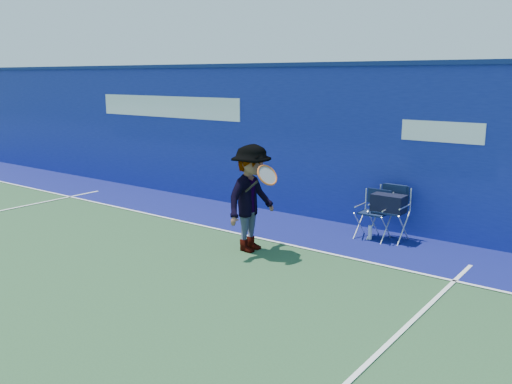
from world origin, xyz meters
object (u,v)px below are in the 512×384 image
Objects in this scene: water_bottle at (370,233)px; tennis_player at (251,198)px; directors_chair_left at (389,217)px; directors_chair_right at (373,224)px.

tennis_player reaches higher than water_bottle.
directors_chair_left is at bearing 38.61° from water_bottle.
directors_chair_right is 3.33× the size of water_bottle.
directors_chair_left is 1.11× the size of directors_chair_right.
directors_chair_right is 0.49× the size of tennis_player.
water_bottle is 2.29m from tennis_player.
directors_chair_right reaches higher than water_bottle.
tennis_player is at bearing -126.23° from directors_chair_right.
tennis_player is at bearing -127.34° from water_bottle.
water_bottle is (-0.25, -0.20, -0.28)m from directors_chair_left.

